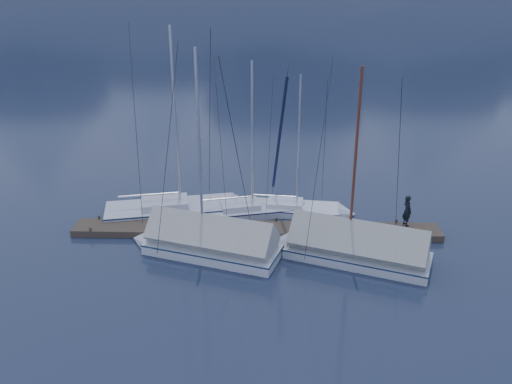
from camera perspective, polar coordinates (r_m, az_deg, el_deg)
ground at (r=25.06m, az=-0.14°, el=-6.41°), size 1000.00×1000.00×0.00m
dock at (r=26.77m, az=0.00°, el=-4.13°), size 18.00×1.50×0.54m
mooring_posts at (r=26.68m, az=-1.08°, el=-3.66°), size 15.12×1.52×0.35m
sailboat_open_left at (r=29.12m, az=-6.83°, el=-1.83°), size 8.34×4.02×10.64m
sailboat_open_mid at (r=28.91m, az=0.53°, el=-1.92°), size 6.94×3.45×8.84m
sailboat_open_right at (r=28.99m, az=5.13°, el=-1.97°), size 6.26×2.63×8.09m
sailboat_covered_near at (r=24.76m, az=9.38°, el=-5.87°), size 7.66×4.61×9.55m
sailboat_covered_far at (r=24.99m, az=-5.86°, el=-5.34°), size 7.56×4.27×10.16m
person at (r=27.55m, az=15.63°, el=-1.89°), size 0.54×0.66×1.56m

